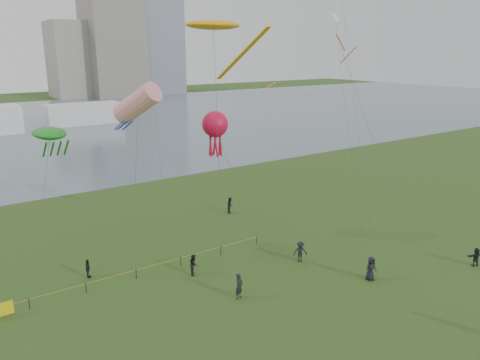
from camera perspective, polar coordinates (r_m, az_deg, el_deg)
ground_plane at (r=32.37m, az=10.63°, el=-17.84°), size 400.00×400.00×0.00m
lake at (r=121.50m, az=-25.04°, el=5.78°), size 400.00×120.00×0.08m
building_mid at (r=192.17m, az=-15.20°, el=15.48°), size 20.00×20.00×38.00m
building_low at (r=193.65m, az=-19.71°, el=13.64°), size 16.00×18.00×28.00m
pavilion_right at (r=122.30m, az=-18.52°, el=7.67°), size 18.00×7.00×5.00m
fence at (r=37.42m, az=-21.45°, el=-12.84°), size 24.07×0.07×1.05m
spectator_a at (r=38.77m, az=-5.65°, el=-10.20°), size 0.99×1.06×1.75m
spectator_b at (r=41.02m, az=7.36°, el=-8.66°), size 1.39×1.19×1.87m
spectator_c at (r=40.00m, az=-18.06°, el=-10.24°), size 0.74×0.99×1.57m
spectator_d at (r=39.08m, az=15.67°, el=-10.35°), size 1.06×0.80×1.96m
spectator_e at (r=44.73m, az=26.82°, el=-8.37°), size 1.55×1.04×1.61m
spectator_f at (r=35.13m, az=-0.11°, el=-12.81°), size 0.84×0.71×1.96m
spectator_g at (r=52.47m, az=-1.19°, el=-3.08°), size 1.09×1.09×1.79m
kite_stingray at (r=41.51m, az=-3.21°, el=18.25°), size 5.10×10.07×20.11m
kite_windsock at (r=42.38m, az=-12.41°, el=9.09°), size 5.68×8.67×15.12m
kite_creature at (r=41.32m, az=-22.24°, el=5.27°), size 5.01×8.70×11.58m
kite_octopus at (r=42.00m, az=-3.06°, el=6.73°), size 2.69×6.74×12.47m
kite_delta at (r=39.23m, az=12.71°, el=14.61°), size 5.53×15.41×18.94m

